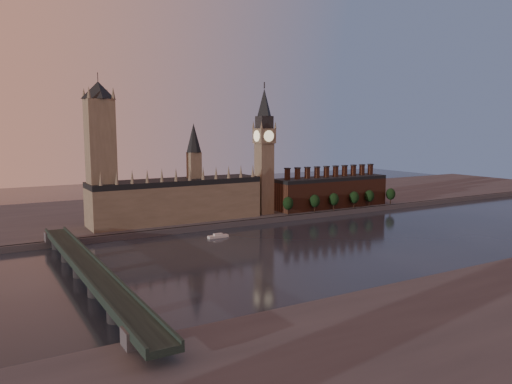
{
  "coord_description": "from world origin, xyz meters",
  "views": [
    {
      "loc": [
        -202.59,
        -238.31,
        74.53
      ],
      "look_at": [
        -30.13,
        55.0,
        30.66
      ],
      "focal_mm": 35.0,
      "sensor_mm": 36.0,
      "label": 1
    }
  ],
  "objects_px": {
    "victoria_tower": "(101,150)",
    "river_boat": "(218,236)",
    "big_ben": "(264,150)",
    "westminster_bridge": "(89,272)"
  },
  "relations": [
    {
      "from": "victoria_tower",
      "to": "river_boat",
      "type": "distance_m",
      "value": 101.12
    },
    {
      "from": "victoria_tower",
      "to": "big_ben",
      "type": "xyz_separation_m",
      "value": [
        130.0,
        -5.0,
        -2.26
      ]
    },
    {
      "from": "big_ben",
      "to": "westminster_bridge",
      "type": "relative_size",
      "value": 0.54
    },
    {
      "from": "big_ben",
      "to": "river_boat",
      "type": "relative_size",
      "value": 7.43
    },
    {
      "from": "victoria_tower",
      "to": "big_ben",
      "type": "bearing_deg",
      "value": -2.2
    },
    {
      "from": "big_ben",
      "to": "river_boat",
      "type": "height_order",
      "value": "big_ben"
    },
    {
      "from": "river_boat",
      "to": "westminster_bridge",
      "type": "bearing_deg",
      "value": -145.74
    },
    {
      "from": "big_ben",
      "to": "river_boat",
      "type": "bearing_deg",
      "value": -144.28
    },
    {
      "from": "river_boat",
      "to": "victoria_tower",
      "type": "bearing_deg",
      "value": 141.75
    },
    {
      "from": "westminster_bridge",
      "to": "victoria_tower",
      "type": "bearing_deg",
      "value": 73.44
    }
  ]
}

